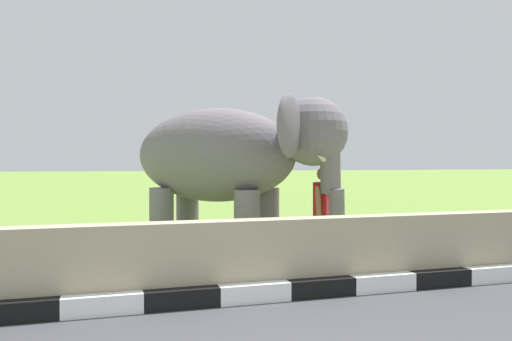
% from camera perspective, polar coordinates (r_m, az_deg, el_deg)
% --- Properties ---
extents(striped_curb, '(16.20, 0.20, 0.24)m').
position_cam_1_polar(striped_curb, '(6.32, -12.31, -13.96)').
color(striped_curb, white).
rests_on(striped_curb, ground_plane).
extents(barrier_parapet, '(28.00, 0.36, 1.00)m').
position_cam_1_polar(barrier_parapet, '(7.11, 6.93, -9.14)').
color(barrier_parapet, tan).
rests_on(barrier_parapet, ground_plane).
extents(elephant, '(3.89, 3.76, 2.84)m').
position_cam_1_polar(elephant, '(9.29, -2.57, 1.49)').
color(elephant, slate).
rests_on(elephant, ground_plane).
extents(person_handler, '(0.53, 0.56, 1.66)m').
position_cam_1_polar(person_handler, '(9.10, 7.40, -4.25)').
color(person_handler, navy).
rests_on(person_handler, ground_plane).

